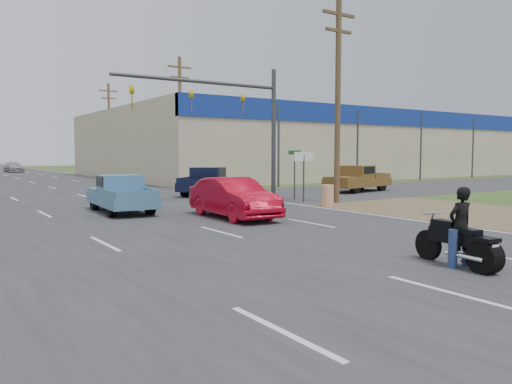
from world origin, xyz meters
TOP-DOWN VIEW (x-y plane):
  - ground at (0.00, 0.00)m, footprint 200.00×200.00m
  - main_road at (0.00, 40.00)m, footprint 15.00×180.00m
  - cross_road at (0.00, 18.00)m, footprint 120.00×10.00m
  - dirt_verge at (11.00, 10.00)m, footprint 8.00×18.00m
  - big_box_store at (32.00, 39.93)m, footprint 50.00×28.10m
  - utility_pole_1 at (9.50, 13.00)m, footprint 2.00×0.28m
  - utility_pole_2 at (9.50, 31.00)m, footprint 2.00×0.28m
  - utility_pole_3 at (9.50, 49.00)m, footprint 2.00×0.28m
  - tree_3 at (55.00, 70.00)m, footprint 8.40×8.40m
  - tree_5 at (30.00, 95.00)m, footprint 7.98×7.98m
  - barrel_0 at (8.00, 12.00)m, footprint 0.56×0.56m
  - barrel_1 at (8.40, 20.50)m, footprint 0.56×0.56m
  - lane_sign at (8.20, 14.00)m, footprint 1.20×0.08m
  - street_name_sign at (8.80, 15.50)m, footprint 0.80×0.08m
  - signal_mast at (5.82, 17.00)m, footprint 9.12×0.40m
  - red_convertible at (2.13, 10.73)m, footprint 1.76×4.68m
  - motorcycle at (1.91, 0.96)m, footprint 0.73×2.24m
  - rider at (1.92, 1.02)m, footprint 0.65×0.47m
  - blue_pickup at (-0.81, 15.00)m, footprint 2.08×4.81m
  - navy_pickup at (6.38, 20.65)m, footprint 4.98×4.64m
  - brown_pickup at (15.40, 17.47)m, footprint 5.35×2.91m
  - distant_car_silver at (2.24, 65.96)m, footprint 2.23×4.68m

SIDE VIEW (x-z plane):
  - ground at x=0.00m, z-range 0.00..0.00m
  - dirt_verge at x=11.00m, z-range 0.00..0.01m
  - cross_road at x=0.00m, z-range 0.00..0.02m
  - main_road at x=0.00m, z-range 0.00..0.02m
  - barrel_0 at x=8.00m, z-range 0.00..1.00m
  - barrel_1 at x=8.40m, z-range 0.00..1.00m
  - motorcycle at x=1.91m, z-range -0.06..1.07m
  - distant_car_silver at x=2.24m, z-range 0.00..1.31m
  - red_convertible at x=2.13m, z-range 0.00..1.52m
  - blue_pickup at x=-0.81m, z-range 0.01..1.57m
  - rider at x=1.92m, z-range 0.00..1.65m
  - navy_pickup at x=6.38m, z-range 0.01..1.64m
  - brown_pickup at x=15.40m, z-range 0.01..1.69m
  - street_name_sign at x=8.80m, z-range 0.30..2.91m
  - lane_sign at x=8.20m, z-range 0.64..3.16m
  - big_box_store at x=32.00m, z-range 0.01..6.61m
  - signal_mast at x=5.82m, z-range 1.30..8.30m
  - utility_pole_1 at x=9.50m, z-range 0.32..10.32m
  - utility_pole_2 at x=9.50m, z-range 0.32..10.32m
  - utility_pole_3 at x=9.50m, z-range 0.32..10.32m
  - tree_5 at x=30.00m, z-range 0.94..10.82m
  - tree_3 at x=55.00m, z-range 0.99..11.39m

